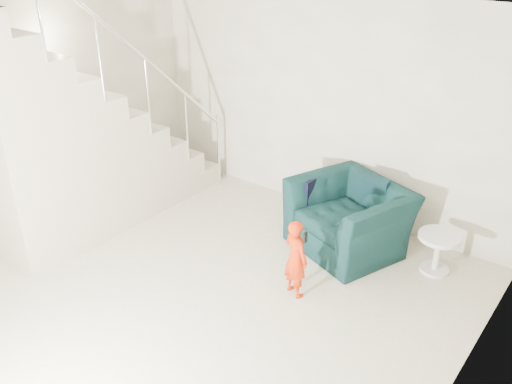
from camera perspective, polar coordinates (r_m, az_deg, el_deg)
floor at (r=5.41m, az=-9.22°, el=-12.25°), size 5.50×5.50×0.00m
ceiling at (r=4.29m, az=-11.93°, el=17.19°), size 5.50×5.50×0.00m
back_wall at (r=6.70m, az=7.12°, el=8.94°), size 5.00×0.00×5.00m
right_wall at (r=3.51m, az=19.32°, el=-10.18°), size 0.00×5.50×5.50m
armchair at (r=6.17m, az=9.79°, el=-2.66°), size 1.47×1.38×0.77m
toddler at (r=5.34m, az=4.19°, el=-6.97°), size 0.35×0.29×0.83m
side_table at (r=6.03m, az=18.63°, el=-5.50°), size 0.44×0.44×0.44m
staircase at (r=6.62m, az=-18.55°, el=3.80°), size 1.02×3.03×3.62m
cushion at (r=6.28m, az=12.21°, el=0.12°), size 0.38×0.18×0.37m
throw at (r=6.35m, az=6.33°, el=-0.48°), size 0.05×0.46×0.52m
phone at (r=5.08m, az=5.21°, el=-4.80°), size 0.02×0.05×0.10m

